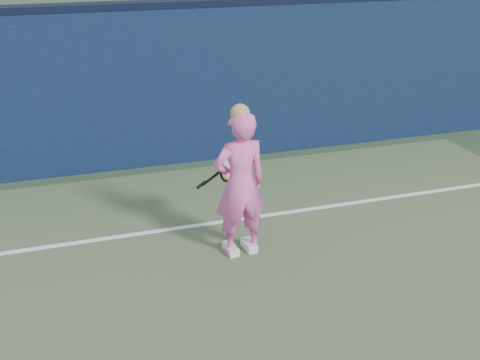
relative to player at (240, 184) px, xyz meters
name	(u,v)px	position (x,y,z in m)	size (l,w,h in m)	color
backstop_wall	(141,90)	(-0.60, 3.30, 0.36)	(24.00, 0.40, 2.50)	#0B1534
wall_cap	(135,5)	(-0.60, 3.30, 1.66)	(24.00, 0.42, 0.10)	black
player	(240,184)	(0.00, 0.00, 0.00)	(0.68, 0.47, 1.84)	#E95AAD
racket	(225,170)	(-0.03, 0.50, -0.01)	(0.59, 0.33, 0.34)	black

